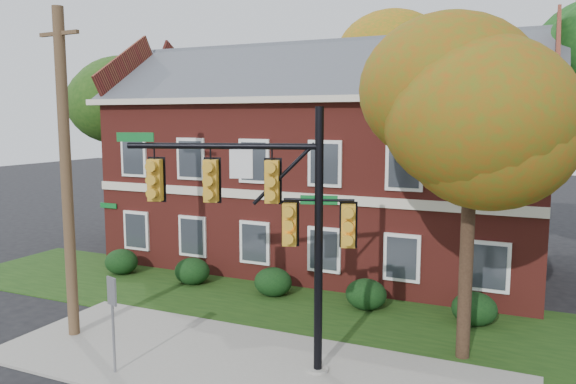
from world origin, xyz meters
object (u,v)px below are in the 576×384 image
at_px(hedge_right, 366,294).
at_px(tree_far_rear, 400,74).
at_px(hedge_far_right, 474,309).
at_px(hedge_center, 273,282).
at_px(hedge_far_left, 121,262).
at_px(hedge_left, 192,271).
at_px(sign_post, 112,309).
at_px(tree_near_right, 481,109).
at_px(traffic_signal, 270,211).
at_px(apartment_building, 325,152).
at_px(tree_left_rear, 130,113).
at_px(utility_pole, 66,175).

relative_size(hedge_right, tree_far_rear, 0.12).
bearing_deg(hedge_far_right, hedge_center, 180.00).
xyz_separation_m(hedge_far_left, hedge_left, (3.50, 0.00, 0.00)).
bearing_deg(sign_post, hedge_right, 77.74).
distance_m(hedge_left, hedge_far_right, 10.50).
height_order(hedge_left, tree_near_right, tree_near_right).
bearing_deg(traffic_signal, sign_post, -170.07).
relative_size(apartment_building, hedge_far_left, 13.43).
relative_size(hedge_right, hedge_far_right, 1.00).
bearing_deg(hedge_far_left, tree_left_rear, 123.42).
height_order(tree_near_right, tree_far_rear, tree_far_rear).
distance_m(hedge_right, tree_left_rear, 15.17).
height_order(hedge_right, tree_left_rear, tree_left_rear).
height_order(tree_left_rear, traffic_signal, tree_left_rear).
xyz_separation_m(hedge_center, traffic_signal, (2.64, -5.56, 3.64)).
distance_m(traffic_signal, sign_post, 4.62).
height_order(tree_near_right, utility_pole, utility_pole).
relative_size(hedge_far_left, tree_left_rear, 0.16).
bearing_deg(hedge_far_right, traffic_signal, -128.11).
relative_size(hedge_center, traffic_signal, 0.21).
bearing_deg(tree_far_rear, hedge_far_right, -66.63).
distance_m(hedge_far_right, utility_pole, 12.95).
bearing_deg(hedge_far_left, apartment_building, 36.89).
bearing_deg(traffic_signal, tree_far_rear, 76.55).
height_order(tree_far_rear, utility_pole, tree_far_rear).
xyz_separation_m(hedge_right, tree_far_rear, (-2.16, 13.09, 8.32)).
bearing_deg(hedge_center, tree_far_rear, 84.15).
distance_m(apartment_building, hedge_far_left, 9.82).
relative_size(hedge_far_left, hedge_right, 1.00).
height_order(hedge_left, hedge_center, same).
xyz_separation_m(hedge_far_left, hedge_right, (10.50, 0.00, 0.00)).
bearing_deg(tree_near_right, tree_far_rear, 110.27).
bearing_deg(hedge_far_left, hedge_right, 0.00).
height_order(hedge_left, traffic_signal, traffic_signal).
distance_m(hedge_right, utility_pole, 10.25).
xyz_separation_m(hedge_left, hedge_right, (7.00, 0.00, 0.00)).
relative_size(hedge_far_right, utility_pole, 0.15).
bearing_deg(hedge_far_left, hedge_center, 0.00).
bearing_deg(hedge_right, hedge_left, 180.00).
distance_m(apartment_building, tree_far_rear, 8.84).
height_order(hedge_far_left, tree_near_right, tree_near_right).
relative_size(tree_near_right, sign_post, 3.38).
bearing_deg(hedge_center, tree_near_right, -21.42).
distance_m(hedge_left, hedge_right, 7.00).
height_order(hedge_left, hedge_far_right, same).
bearing_deg(utility_pole, hedge_far_right, 32.37).
bearing_deg(hedge_far_left, tree_far_rear, 57.50).
bearing_deg(tree_near_right, hedge_left, 165.19).
relative_size(hedge_left, hedge_far_right, 1.00).
xyz_separation_m(tree_near_right, traffic_signal, (-4.59, -2.73, -2.50)).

